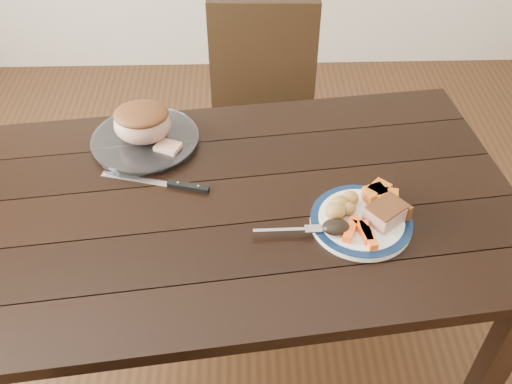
{
  "coord_description": "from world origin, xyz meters",
  "views": [
    {
      "loc": [
        0.05,
        -1.12,
        1.83
      ],
      "look_at": [
        0.08,
        -0.02,
        0.8
      ],
      "focal_mm": 40.0,
      "sensor_mm": 36.0,
      "label": 1
    }
  ],
  "objects_px": {
    "dining_table": "(228,224)",
    "serving_platter": "(146,141)",
    "dinner_plate": "(361,222)",
    "carving_knife": "(175,185)",
    "fork": "(293,230)",
    "roast_joint": "(143,124)",
    "chair_far": "(263,112)",
    "pork_slice": "(386,213)"
  },
  "relations": [
    {
      "from": "serving_platter",
      "to": "fork",
      "type": "relative_size",
      "value": 1.78
    },
    {
      "from": "chair_far",
      "to": "carving_knife",
      "type": "relative_size",
      "value": 2.96
    },
    {
      "from": "serving_platter",
      "to": "carving_knife",
      "type": "height_order",
      "value": "serving_platter"
    },
    {
      "from": "fork",
      "to": "carving_knife",
      "type": "height_order",
      "value": "fork"
    },
    {
      "from": "serving_platter",
      "to": "fork",
      "type": "distance_m",
      "value": 0.58
    },
    {
      "from": "chair_far",
      "to": "pork_slice",
      "type": "distance_m",
      "value": 0.92
    },
    {
      "from": "pork_slice",
      "to": "fork",
      "type": "xyz_separation_m",
      "value": [
        -0.24,
        -0.03,
        -0.02
      ]
    },
    {
      "from": "pork_slice",
      "to": "roast_joint",
      "type": "bearing_deg",
      "value": 151.23
    },
    {
      "from": "dining_table",
      "to": "pork_slice",
      "type": "xyz_separation_m",
      "value": [
        0.41,
        -0.1,
        0.13
      ]
    },
    {
      "from": "dining_table",
      "to": "serving_platter",
      "type": "relative_size",
      "value": 5.34
    },
    {
      "from": "dinner_plate",
      "to": "serving_platter",
      "type": "xyz_separation_m",
      "value": [
        -0.6,
        0.36,
        0.0
      ]
    },
    {
      "from": "serving_platter",
      "to": "dining_table",
      "type": "bearing_deg",
      "value": -46.46
    },
    {
      "from": "dinner_plate",
      "to": "carving_knife",
      "type": "distance_m",
      "value": 0.52
    },
    {
      "from": "chair_far",
      "to": "carving_knife",
      "type": "bearing_deg",
      "value": 70.32
    },
    {
      "from": "dinner_plate",
      "to": "serving_platter",
      "type": "distance_m",
      "value": 0.7
    },
    {
      "from": "serving_platter",
      "to": "carving_knife",
      "type": "xyz_separation_m",
      "value": [
        0.1,
        -0.2,
        -0.0
      ]
    },
    {
      "from": "serving_platter",
      "to": "carving_knife",
      "type": "relative_size",
      "value": 1.01
    },
    {
      "from": "pork_slice",
      "to": "chair_far",
      "type": "bearing_deg",
      "value": 108.73
    },
    {
      "from": "dining_table",
      "to": "carving_knife",
      "type": "xyz_separation_m",
      "value": [
        -0.15,
        0.06,
        0.1
      ]
    },
    {
      "from": "carving_knife",
      "to": "roast_joint",
      "type": "bearing_deg",
      "value": 132.75
    },
    {
      "from": "dinner_plate",
      "to": "fork",
      "type": "bearing_deg",
      "value": -168.75
    },
    {
      "from": "roast_joint",
      "to": "carving_knife",
      "type": "xyz_separation_m",
      "value": [
        0.1,
        -0.2,
        -0.07
      ]
    },
    {
      "from": "fork",
      "to": "pork_slice",
      "type": "bearing_deg",
      "value": 6.23
    },
    {
      "from": "chair_far",
      "to": "roast_joint",
      "type": "distance_m",
      "value": 0.68
    },
    {
      "from": "dinner_plate",
      "to": "pork_slice",
      "type": "xyz_separation_m",
      "value": [
        0.06,
        -0.0,
        0.03
      ]
    },
    {
      "from": "dining_table",
      "to": "serving_platter",
      "type": "height_order",
      "value": "serving_platter"
    },
    {
      "from": "serving_platter",
      "to": "pork_slice",
      "type": "height_order",
      "value": "pork_slice"
    },
    {
      "from": "dining_table",
      "to": "roast_joint",
      "type": "relative_size",
      "value": 9.86
    },
    {
      "from": "chair_far",
      "to": "pork_slice",
      "type": "relative_size",
      "value": 9.85
    },
    {
      "from": "chair_far",
      "to": "serving_platter",
      "type": "height_order",
      "value": "chair_far"
    },
    {
      "from": "fork",
      "to": "roast_joint",
      "type": "bearing_deg",
      "value": 135.78
    },
    {
      "from": "chair_far",
      "to": "fork",
      "type": "bearing_deg",
      "value": 95.29
    },
    {
      "from": "dining_table",
      "to": "fork",
      "type": "bearing_deg",
      "value": -37.42
    },
    {
      "from": "serving_platter",
      "to": "chair_far",
      "type": "bearing_deg",
      "value": 51.57
    },
    {
      "from": "dining_table",
      "to": "carving_knife",
      "type": "distance_m",
      "value": 0.19
    },
    {
      "from": "carving_knife",
      "to": "dining_table",
      "type": "bearing_deg",
      "value": -8.6
    },
    {
      "from": "chair_far",
      "to": "carving_knife",
      "type": "distance_m",
      "value": 0.76
    },
    {
      "from": "fork",
      "to": "roast_joint",
      "type": "xyz_separation_m",
      "value": [
        -0.42,
        0.39,
        0.05
      ]
    },
    {
      "from": "carving_knife",
      "to": "dinner_plate",
      "type": "bearing_deg",
      "value": -2.64
    },
    {
      "from": "dining_table",
      "to": "dinner_plate",
      "type": "bearing_deg",
      "value": -15.16
    },
    {
      "from": "dining_table",
      "to": "serving_platter",
      "type": "bearing_deg",
      "value": 133.54
    },
    {
      "from": "pork_slice",
      "to": "carving_knife",
      "type": "xyz_separation_m",
      "value": [
        -0.56,
        0.16,
        -0.04
      ]
    }
  ]
}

